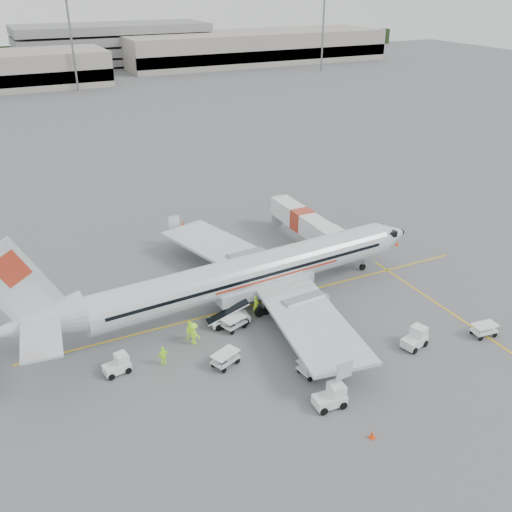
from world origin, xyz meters
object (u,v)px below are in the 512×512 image
at_px(tug_fore, 415,338).
at_px(jet_bridge, 302,227).
at_px(belt_loader, 230,312).
at_px(tug_mid, 330,396).
at_px(tug_aft, 116,365).
at_px(aircraft, 250,251).

bearing_deg(tug_fore, jet_bridge, 69.38).
height_order(belt_loader, tug_mid, belt_loader).
distance_m(tug_fore, tug_mid, 10.49).
bearing_deg(jet_bridge, belt_loader, -140.37).
bearing_deg(tug_mid, belt_loader, 102.65).
xyz_separation_m(jet_bridge, tug_fore, (-2.03, -21.49, -1.07)).
relative_size(jet_bridge, tug_mid, 6.48).
xyz_separation_m(tug_fore, tug_aft, (-22.46, 7.28, -0.08)).
distance_m(tug_mid, tug_aft, 16.12).
bearing_deg(belt_loader, tug_mid, -76.27).
distance_m(belt_loader, tug_aft, 10.72).
relative_size(belt_loader, tug_fore, 2.06).
height_order(aircraft, jet_bridge, aircraft).
bearing_deg(aircraft, jet_bridge, 36.84).
distance_m(jet_bridge, belt_loader, 18.35).
height_order(tug_fore, tug_aft, tug_fore).
bearing_deg(belt_loader, jet_bridge, 44.80).
bearing_deg(aircraft, tug_mid, -97.90).
height_order(jet_bridge, tug_mid, jet_bridge).
bearing_deg(aircraft, tug_aft, -164.47).
xyz_separation_m(aircraft, tug_fore, (8.98, -12.02, -4.56)).
bearing_deg(jet_bridge, tug_mid, -116.56).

